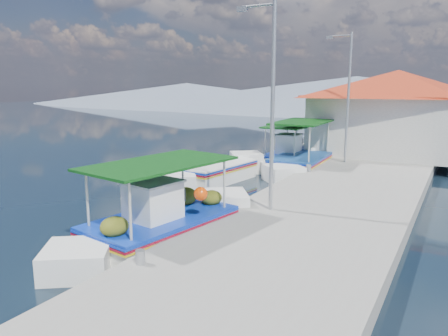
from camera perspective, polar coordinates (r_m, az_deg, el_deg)
The scene contains 11 objects.
ground at distance 14.06m, azimuth -14.93°, elevation -6.67°, with size 160.00×160.00×0.00m, color black.
quay at distance 16.40m, azimuth 15.88°, elevation -3.26°, with size 5.00×44.00×0.50m, color gray.
bollards at distance 16.21m, azimuth 8.10°, elevation -1.65°, with size 0.20×17.20×0.30m.
main_caique at distance 11.93m, azimuth -8.10°, elevation -7.28°, with size 2.89×7.24×2.42m.
caique_green_canopy at distance 21.32m, azimuth 10.28°, elevation 0.70°, with size 2.31×7.23×2.71m.
caique_blue_hull at distance 18.90m, azimuth -1.11°, elevation -0.70°, with size 2.56×6.75×1.21m.
caique_far at distance 22.72m, azimuth 8.80°, elevation 1.47°, with size 2.02×6.67×2.34m.
harbor_building at distance 24.77m, azimuth 21.83°, elevation 7.06°, with size 10.49×10.49×4.40m.
lamp_post_near at distance 12.54m, azimuth 6.09°, elevation 9.44°, with size 1.21×0.14×6.00m.
lamp_post_far at distance 21.10m, azimuth 15.94°, elevation 9.77°, with size 1.21×0.14×6.00m.
mountain_ridge at distance 65.61m, azimuth 27.00°, elevation 8.09°, with size 171.40×96.00×5.50m.
Camera 1 is at (9.46, -9.51, 4.22)m, focal length 34.48 mm.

